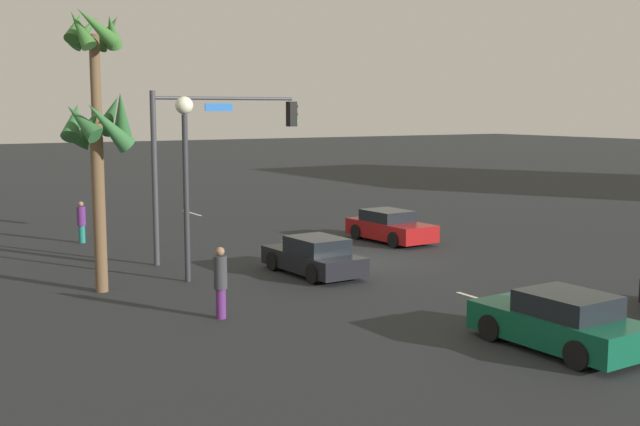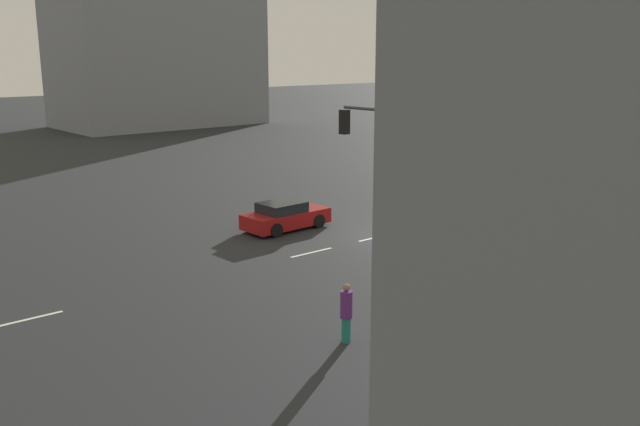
# 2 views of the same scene
# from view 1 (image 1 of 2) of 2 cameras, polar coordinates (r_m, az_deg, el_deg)

# --- Properties ---
(ground_plane) EXTENTS (220.00, 220.00, 0.00)m
(ground_plane) POSITION_cam_1_polar(r_m,az_deg,el_deg) (28.84, 2.47, -3.50)
(ground_plane) COLOR #232628
(lane_stripe_2) EXTENTS (2.52, 0.14, 0.01)m
(lane_stripe_2) POSITION_cam_1_polar(r_m,az_deg,el_deg) (23.49, 11.82, -6.18)
(lane_stripe_2) COLOR silver
(lane_stripe_2) RESTS_ON ground_plane
(lane_stripe_3) EXTENTS (2.41, 0.14, 0.01)m
(lane_stripe_3) POSITION_cam_1_polar(r_m,az_deg,el_deg) (29.33, 1.84, -3.30)
(lane_stripe_3) COLOR silver
(lane_stripe_3) RESTS_ON ground_plane
(lane_stripe_4) EXTENTS (2.11, 0.14, 0.01)m
(lane_stripe_4) POSITION_cam_1_polar(r_m,az_deg,el_deg) (32.56, -1.79, -2.22)
(lane_stripe_4) COLOR silver
(lane_stripe_4) RESTS_ON ground_plane
(lane_stripe_5) EXTENTS (2.43, 0.14, 0.01)m
(lane_stripe_5) POSITION_cam_1_polar(r_m,az_deg,el_deg) (42.68, -9.16, -0.01)
(lane_stripe_5) COLOR silver
(lane_stripe_5) RESTS_ON ground_plane
(car_1) EXTENTS (4.15, 2.02, 1.30)m
(car_1) POSITION_cam_1_polar(r_m,az_deg,el_deg) (33.22, 5.04, -1.00)
(car_1) COLOR maroon
(car_1) RESTS_ON ground_plane
(car_2) EXTENTS (4.16, 2.08, 1.35)m
(car_2) POSITION_cam_1_polar(r_m,az_deg,el_deg) (19.21, 16.81, -7.50)
(car_2) COLOR #0F5138
(car_2) RESTS_ON ground_plane
(car_3) EXTENTS (4.10, 1.97, 1.28)m
(car_3) POSITION_cam_1_polar(r_m,az_deg,el_deg) (26.52, -0.43, -3.16)
(car_3) COLOR black
(car_3) RESTS_ON ground_plane
(traffic_signal) EXTENTS (0.57, 6.00, 6.11)m
(traffic_signal) POSITION_cam_1_polar(r_m,az_deg,el_deg) (29.10, -8.04, 4.88)
(traffic_signal) COLOR #38383D
(traffic_signal) RESTS_ON ground_plane
(streetlamp) EXTENTS (0.56, 0.56, 5.87)m
(streetlamp) POSITION_cam_1_polar(r_m,az_deg,el_deg) (25.36, -9.63, 4.33)
(streetlamp) COLOR #2D2D33
(streetlamp) RESTS_ON ground_plane
(pedestrian_0) EXTENTS (0.44, 0.44, 1.72)m
(pedestrian_0) POSITION_cam_1_polar(r_m,az_deg,el_deg) (34.12, -16.71, -0.56)
(pedestrian_0) COLOR #1E7266
(pedestrian_0) RESTS_ON ground_plane
(pedestrian_1) EXTENTS (0.41, 0.41, 1.91)m
(pedestrian_1) POSITION_cam_1_polar(r_m,az_deg,el_deg) (21.07, -7.14, -4.83)
(pedestrian_1) COLOR #59266B
(pedestrian_1) RESTS_ON ground_plane
(palm_tree_0) EXTENTS (2.27, 2.32, 9.02)m
(palm_tree_0) POSITION_cam_1_polar(r_m,az_deg,el_deg) (29.24, -15.84, 10.20)
(palm_tree_0) COLOR brown
(palm_tree_0) RESTS_ON ground_plane
(palm_tree_1) EXTENTS (2.24, 2.28, 6.09)m
(palm_tree_1) POSITION_cam_1_polar(r_m,az_deg,el_deg) (24.41, -15.58, 5.05)
(palm_tree_1) COLOR brown
(palm_tree_1) RESTS_ON ground_plane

